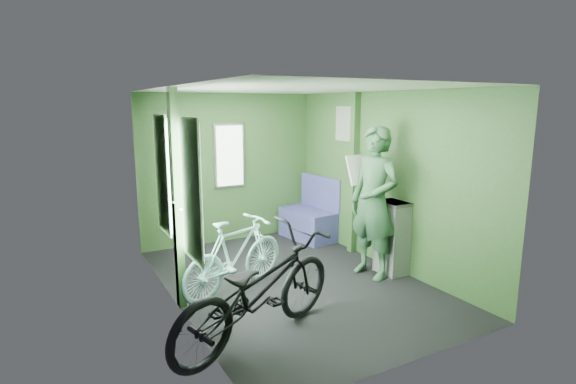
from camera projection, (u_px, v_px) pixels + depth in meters
name	position (u px, v px, depth m)	size (l,w,h in m)	color
room	(288.00, 165.00, 5.22)	(4.00, 4.02, 2.31)	black
bicycle_black	(259.00, 342.00, 4.08)	(0.68, 1.94, 1.02)	black
bicycle_mint	(236.00, 292.00, 5.18)	(0.42, 1.48, 0.89)	#97E1D9
passenger	(374.00, 203.00, 5.52)	(0.57, 0.77, 1.88)	#315A3A
waste_box	(392.00, 238.00, 5.69)	(0.28, 0.39, 0.94)	gray
bench_seat	(310.00, 220.00, 7.21)	(0.64, 1.00, 1.00)	navy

